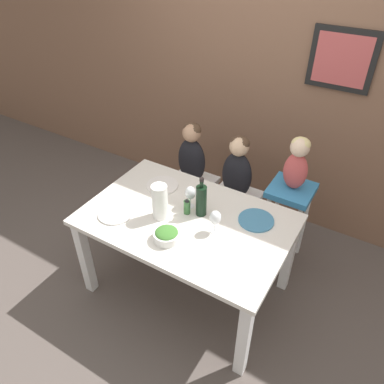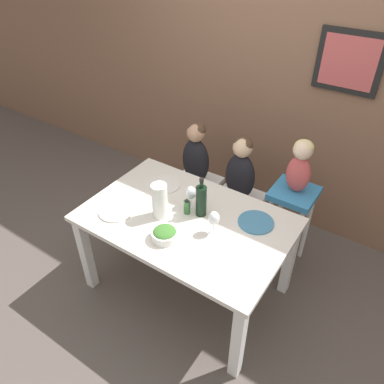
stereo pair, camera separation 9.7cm
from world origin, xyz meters
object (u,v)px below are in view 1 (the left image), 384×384
chair_far_left (192,188)px  wine_bottle (201,200)px  person_child_center (237,168)px  wine_glass_far (190,193)px  chair_far_center (234,203)px  person_child_left (192,153)px  wine_glass_near (215,218)px  paper_towel_roll (160,202)px  salad_bowl_large (167,235)px  chair_right_highchair (289,205)px  dinner_plate_front_left (116,213)px  dinner_plate_back_left (162,185)px  dinner_plate_back_right (256,220)px  person_baby_right (298,160)px

chair_far_left → wine_bottle: size_ratio=1.56×
person_child_center → wine_glass_far: size_ratio=3.32×
chair_far_center → person_child_left: 0.57m
person_child_left → wine_glass_near: 0.96m
chair_far_left → person_child_center: bearing=0.1°
paper_towel_roll → salad_bowl_large: bearing=-45.1°
chair_right_highchair → salad_bowl_large: bearing=-118.0°
chair_far_left → dinner_plate_front_left: 1.00m
dinner_plate_back_left → dinner_plate_back_right: same height
chair_far_left → person_child_left: 0.37m
wine_bottle → chair_right_highchair: bearing=54.1°
wine_glass_far → dinner_plate_front_left: size_ratio=0.70×
wine_bottle → paper_towel_roll: 0.28m
chair_far_left → dinner_plate_front_left: bearing=-93.7°
chair_far_center → wine_bottle: wine_bottle is taller
chair_far_center → wine_glass_far: (-0.09, -0.59, 0.46)m
chair_right_highchair → dinner_plate_front_left: (-0.96, -0.93, 0.17)m
person_baby_right → salad_bowl_large: person_baby_right is taller
wine_bottle → wine_glass_near: wine_bottle is taller
wine_bottle → wine_glass_near: 0.20m
chair_far_left → wine_glass_near: 1.06m
wine_bottle → salad_bowl_large: bearing=-100.0°
chair_right_highchair → dinner_plate_back_right: 0.53m
person_child_left → wine_glass_far: size_ratio=3.32×
salad_bowl_large → paper_towel_roll: bearing=134.9°
person_child_left → salad_bowl_large: person_child_left is taller
paper_towel_roll → person_child_left: bearing=105.9°
chair_far_center → dinner_plate_back_left: (-0.41, -0.49, 0.35)m
dinner_plate_back_right → wine_glass_far: bearing=-168.3°
wine_bottle → person_child_left: bearing=126.0°
chair_right_highchair → person_baby_right: size_ratio=1.74×
person_child_left → dinner_plate_back_right: (0.81, -0.49, -0.03)m
dinner_plate_front_left → wine_bottle: bearing=31.5°
person_child_left → person_baby_right: person_baby_right is taller
person_baby_right → wine_bottle: bearing=-125.8°
person_child_left → salad_bowl_large: (0.39, -0.96, 0.01)m
wine_glass_near → dinner_plate_back_left: 0.65m
salad_bowl_large → dinner_plate_back_right: 0.63m
paper_towel_roll → dinner_plate_back_right: (0.59, 0.30, -0.12)m
wine_glass_far → salad_bowl_large: wine_glass_far is taller
chair_right_highchair → dinner_plate_back_left: (-0.87, -0.49, 0.17)m
chair_far_center → wine_glass_far: 0.75m
wine_glass_far → dinner_plate_back_left: size_ratio=0.70×
salad_bowl_large → chair_right_highchair: bearing=62.0°
chair_far_left → wine_glass_far: bearing=-59.6°
dinner_plate_front_left → dinner_plate_back_left: same height
chair_far_left → chair_far_center: same height
wine_glass_near → dinner_plate_back_right: (0.19, 0.24, -0.11)m
dinner_plate_back_left → person_baby_right: bearing=29.3°
dinner_plate_front_left → chair_far_left: bearing=86.3°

